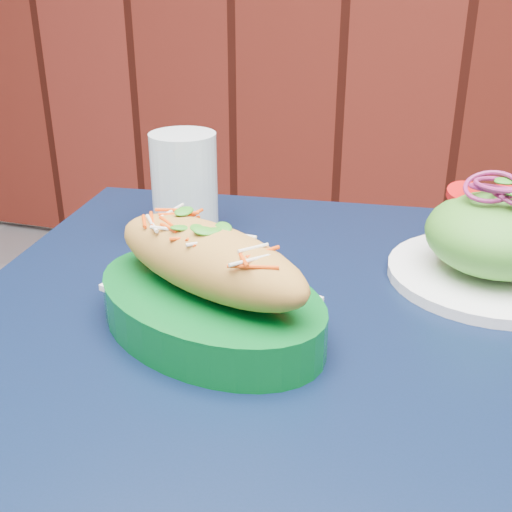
% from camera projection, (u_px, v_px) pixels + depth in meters
% --- Properties ---
extents(cafe_table, '(0.88, 0.88, 0.75)m').
position_uv_depth(cafe_table, '(339.00, 427.00, 0.62)').
color(cafe_table, black).
rests_on(cafe_table, ground).
extents(banh_mi_basket, '(0.29, 0.25, 0.11)m').
position_uv_depth(banh_mi_basket, '(209.00, 287.00, 0.60)').
color(banh_mi_basket, '#04571D').
rests_on(banh_mi_basket, cafe_table).
extents(salad_plate, '(0.22, 0.22, 0.12)m').
position_uv_depth(salad_plate, '(496.00, 241.00, 0.69)').
color(salad_plate, white).
rests_on(salad_plate, cafe_table).
extents(water_glass, '(0.08, 0.08, 0.13)m').
position_uv_depth(water_glass, '(185.00, 186.00, 0.80)').
color(water_glass, silver).
rests_on(water_glass, cafe_table).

